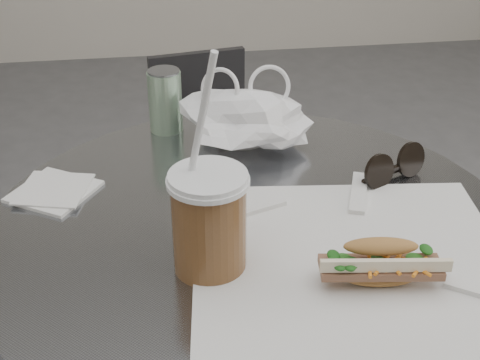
{
  "coord_description": "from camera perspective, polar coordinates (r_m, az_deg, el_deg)",
  "views": [
    {
      "loc": [
        -0.13,
        -0.58,
        1.27
      ],
      "look_at": [
        -0.01,
        0.23,
        0.79
      ],
      "focal_mm": 50.0,
      "sensor_mm": 36.0,
      "label": 1
    }
  ],
  "objects": [
    {
      "name": "chair_far",
      "position": [
        1.9,
        -2.4,
        -0.62
      ],
      "size": [
        0.34,
        0.37,
        0.65
      ],
      "rotation": [
        0.0,
        0.0,
        3.32
      ],
      "color": "#2D2D2F",
      "rests_on": "ground"
    },
    {
      "name": "sandwich_paper",
      "position": [
        0.88,
        9.54,
        -6.98
      ],
      "size": [
        0.45,
        0.43,
        0.0
      ],
      "primitive_type": "cube",
      "rotation": [
        0.0,
        0.0,
        -0.11
      ],
      "color": "white",
      "rests_on": "cafe_table"
    },
    {
      "name": "banh_mi",
      "position": [
        0.83,
        11.86,
        -6.96
      ],
      "size": [
        0.19,
        0.09,
        0.06
      ],
      "rotation": [
        0.0,
        0.0,
        -0.13
      ],
      "color": "#B27543",
      "rests_on": "sandwich_paper"
    },
    {
      "name": "iced_coffee",
      "position": [
        0.83,
        -2.67,
        -3.45
      ],
      "size": [
        0.1,
        0.1,
        0.29
      ],
      "color": "brown",
      "rests_on": "cafe_table"
    },
    {
      "name": "sunglasses",
      "position": [
        1.07,
        12.97,
        1.02
      ],
      "size": [
        0.12,
        0.08,
        0.06
      ],
      "rotation": [
        0.0,
        0.0,
        0.46
      ],
      "color": "black",
      "rests_on": "cafe_table"
    },
    {
      "name": "plastic_bag",
      "position": [
        1.12,
        0.54,
        4.97
      ],
      "size": [
        0.24,
        0.21,
        0.1
      ],
      "primitive_type": null,
      "rotation": [
        0.0,
        0.0,
        -0.3
      ],
      "color": "white",
      "rests_on": "cafe_table"
    },
    {
      "name": "napkin_stack",
      "position": [
        1.05,
        -15.59,
        -0.89
      ],
      "size": [
        0.15,
        0.15,
        0.01
      ],
      "color": "white",
      "rests_on": "cafe_table"
    },
    {
      "name": "drink_can",
      "position": [
        1.19,
        -6.4,
        6.75
      ],
      "size": [
        0.06,
        0.06,
        0.11
      ],
      "color": "#5B9D60",
      "rests_on": "cafe_table"
    }
  ]
}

